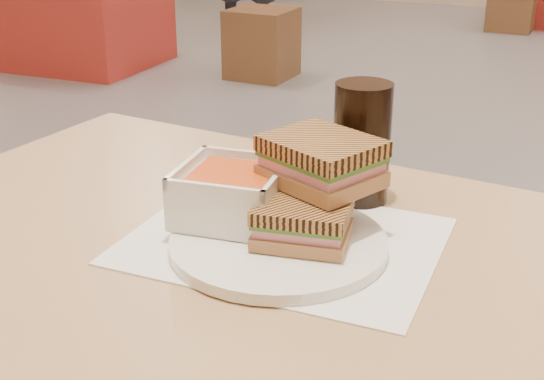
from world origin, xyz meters
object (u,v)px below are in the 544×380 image
at_px(panini_lower, 303,222).
at_px(bg_table_0, 87,8).
at_px(bg_chair_0r, 262,43).
at_px(bg_chair_0l, 66,24).
at_px(soup_bowl, 232,195).
at_px(plate, 279,243).
at_px(bg_chair_2l, 513,5).
at_px(main_table, 305,346).
at_px(cola_glass, 362,143).

relative_size(panini_lower, bg_table_0, 0.14).
bearing_deg(bg_chair_0r, bg_chair_0l, -179.93).
distance_m(soup_bowl, panini_lower, 0.11).
relative_size(plate, bg_chair_2l, 0.63).
relative_size(plate, soup_bowl, 1.86).
height_order(panini_lower, bg_chair_0l, panini_lower).
xyz_separation_m(panini_lower, bg_chair_0l, (-3.20, 3.49, -0.56)).
height_order(main_table, plate, plate).
xyz_separation_m(bg_table_0, bg_chair_0l, (-0.32, 0.16, -0.15)).
relative_size(bg_table_0, bg_chair_2l, 2.14).
bearing_deg(bg_table_0, main_table, -49.10).
height_order(plate, panini_lower, panini_lower).
distance_m(plate, cola_glass, 0.20).
relative_size(cola_glass, bg_chair_0l, 0.36).
height_order(plate, bg_table_0, plate).
relative_size(main_table, bg_chair_2l, 3.04).
distance_m(plate, bg_table_0, 4.40).
bearing_deg(plate, main_table, -21.96).
distance_m(main_table, soup_bowl, 0.21).
relative_size(main_table, bg_chair_0l, 2.74).
distance_m(soup_bowl, bg_chair_2l, 5.83).
height_order(main_table, panini_lower, panini_lower).
bearing_deg(bg_chair_2l, panini_lower, -85.99).
xyz_separation_m(plate, cola_glass, (0.04, 0.18, 0.07)).
relative_size(soup_bowl, bg_table_0, 0.16).
bearing_deg(bg_chair_0l, cola_glass, -45.80).
bearing_deg(bg_chair_0l, bg_table_0, -26.97).
height_order(soup_bowl, bg_chair_0r, soup_bowl).
height_order(main_table, bg_chair_0r, main_table).
relative_size(bg_table_0, bg_chair_0r, 2.06).
distance_m(main_table, plate, 0.13).
height_order(main_table, bg_chair_2l, main_table).
bearing_deg(panini_lower, bg_table_0, 130.94).
relative_size(panini_lower, bg_chair_0l, 0.26).
xyz_separation_m(main_table, panini_lower, (-0.01, 0.02, 0.16)).
height_order(soup_bowl, cola_glass, cola_glass).
relative_size(panini_lower, bg_chair_0r, 0.28).
bearing_deg(plate, cola_glass, 77.24).
xyz_separation_m(bg_chair_0l, bg_chair_0r, (1.54, 0.00, -0.01)).
distance_m(panini_lower, bg_table_0, 4.42).
xyz_separation_m(cola_glass, bg_chair_0l, (-3.22, 3.31, -0.60)).
bearing_deg(bg_chair_0r, bg_chair_2l, 61.68).
bearing_deg(main_table, plate, 158.04).
height_order(panini_lower, bg_table_0, panini_lower).
bearing_deg(cola_glass, soup_bowl, -127.44).
relative_size(cola_glass, bg_chair_0r, 0.38).
height_order(main_table, cola_glass, cola_glass).
bearing_deg(bg_chair_0r, soup_bowl, -65.79).
distance_m(main_table, bg_table_0, 4.43).
bearing_deg(plate, bg_table_0, 130.62).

